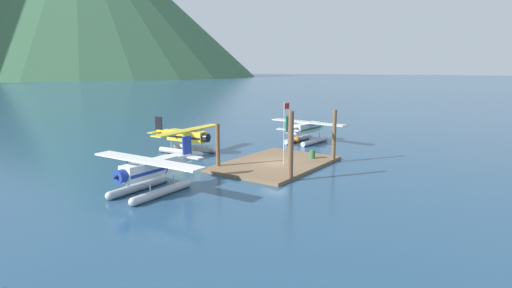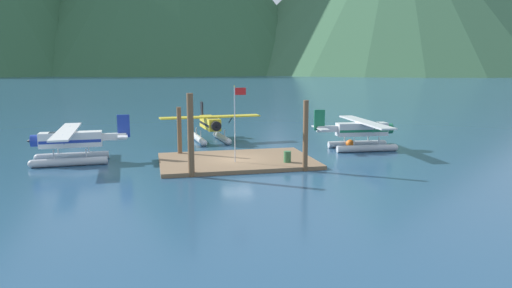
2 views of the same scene
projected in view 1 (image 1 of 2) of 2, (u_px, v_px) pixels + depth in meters
ground_plane at (275, 165)px, 39.66m from camera, size 1200.00×1200.00×0.00m
dock_platform at (275, 164)px, 39.63m from camera, size 12.41×8.40×0.30m
piling_near_left at (291, 146)px, 33.56m from camera, size 0.45×0.45×5.95m
piling_near_right at (334, 136)px, 40.42m from camera, size 0.39×0.39×5.33m
piling_far_left at (218, 146)px, 37.84m from camera, size 0.39×0.39×4.33m
flagpole at (285, 126)px, 38.09m from camera, size 0.95×0.10×6.03m
fuel_drum at (312, 154)px, 41.26m from camera, size 0.62×0.62×0.88m
mooring_buoy at (297, 140)px, 51.58m from camera, size 0.82×0.82×0.82m
seaplane_silver_stbd_fwd at (306, 130)px, 51.42m from camera, size 7.97×10.47×3.84m
seaplane_white_port_fwd at (150, 173)px, 30.46m from camera, size 7.98×10.45×3.84m
seaplane_yellow_bow_centre at (187, 139)px, 45.25m from camera, size 10.48×7.96×3.84m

